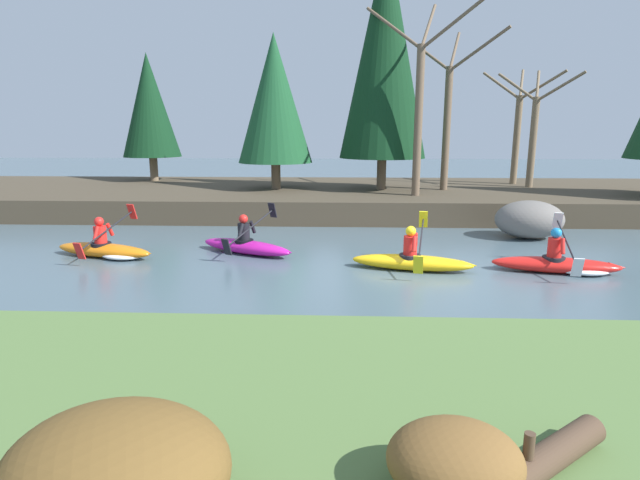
% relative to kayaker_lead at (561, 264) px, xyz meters
% --- Properties ---
extents(ground_plane, '(90.00, 90.00, 0.00)m').
position_rel_kayaker_lead_xyz_m(ground_plane, '(-3.51, -0.22, -0.20)').
color(ground_plane, '#4C606B').
extents(riverbank_near, '(44.00, 5.34, 0.52)m').
position_rel_kayaker_lead_xyz_m(riverbank_near, '(-3.51, -6.84, 0.06)').
color(riverbank_near, '#56753D').
rests_on(riverbank_near, ground).
extents(riverbank_far, '(44.00, 8.73, 0.80)m').
position_rel_kayaker_lead_xyz_m(riverbank_far, '(-3.51, 9.45, 0.20)').
color(riverbank_far, '#473D2D').
rests_on(riverbank_far, ground).
extents(conifer_tree_far_left, '(2.56, 2.56, 5.61)m').
position_rel_kayaker_lead_xyz_m(conifer_tree_far_left, '(-13.47, 11.88, 3.94)').
color(conifer_tree_far_left, '#7A664C').
rests_on(conifer_tree_far_left, riverbank_far).
extents(conifer_tree_left, '(2.87, 2.87, 5.85)m').
position_rel_kayaker_lead_xyz_m(conifer_tree_left, '(-7.44, 8.80, 4.04)').
color(conifer_tree_left, brown).
rests_on(conifer_tree_left, riverbank_far).
extents(conifer_tree_mid_left, '(3.29, 3.29, 9.18)m').
position_rel_kayaker_lead_xyz_m(conifer_tree_mid_left, '(-3.30, 8.82, 5.80)').
color(conifer_tree_mid_left, brown).
rests_on(conifer_tree_mid_left, riverbank_far).
extents(bare_tree_upstream, '(3.74, 3.69, 6.80)m').
position_rel_kayaker_lead_xyz_m(bare_tree_upstream, '(-2.19, 7.10, 3.80)').
color(bare_tree_upstream, brown).
rests_on(bare_tree_upstream, riverbank_far).
extents(bare_tree_mid_upstream, '(3.38, 3.34, 6.11)m').
position_rel_kayaker_lead_xyz_m(bare_tree_mid_upstream, '(-0.84, 8.88, 3.48)').
color(bare_tree_mid_upstream, brown).
rests_on(bare_tree_mid_upstream, riverbank_far).
extents(bare_tree_mid_downstream, '(2.74, 2.71, 4.89)m').
position_rel_kayaker_lead_xyz_m(bare_tree_mid_downstream, '(2.60, 11.19, 2.91)').
color(bare_tree_mid_downstream, '#7A664C').
rests_on(bare_tree_mid_downstream, riverbank_far).
extents(bare_tree_downstream, '(2.64, 2.61, 4.71)m').
position_rel_kayaker_lead_xyz_m(bare_tree_downstream, '(2.82, 9.93, 2.82)').
color(bare_tree_downstream, '#7A664C').
rests_on(bare_tree_downstream, riverbank_far).
extents(shrub_clump_nearest, '(1.49, 1.24, 0.81)m').
position_rel_kayaker_lead_xyz_m(shrub_clump_nearest, '(-6.31, -8.05, 0.72)').
color(shrub_clump_nearest, brown).
rests_on(shrub_clump_nearest, riverbank_near).
extents(shrub_clump_second, '(0.98, 0.82, 0.53)m').
position_rel_kayaker_lead_xyz_m(shrub_clump_second, '(-4.04, -7.65, 0.58)').
color(shrub_clump_second, brown).
rests_on(shrub_clump_second, riverbank_near).
extents(kayaker_lead, '(2.79, 2.06, 1.20)m').
position_rel_kayaker_lead_xyz_m(kayaker_lead, '(0.00, 0.00, 0.00)').
color(kayaker_lead, red).
rests_on(kayaker_lead, ground).
extents(kayaker_middle, '(2.79, 2.06, 1.20)m').
position_rel_kayaker_lead_xyz_m(kayaker_middle, '(-3.24, 0.08, 0.02)').
color(kayaker_middle, yellow).
rests_on(kayaker_middle, ground).
extents(kayaker_trailing, '(2.67, 1.93, 1.20)m').
position_rel_kayaker_lead_xyz_m(kayaker_trailing, '(-7.27, 1.45, 0.02)').
color(kayaker_trailing, '#C61999').
rests_on(kayaker_trailing, ground).
extents(kayaker_far_back, '(2.77, 2.04, 1.20)m').
position_rel_kayaker_lead_xyz_m(kayaker_far_back, '(-10.64, 0.92, 0.00)').
color(kayaker_far_back, orange).
rests_on(kayaker_far_back, ground).
extents(boulder_midstream, '(1.94, 1.52, 1.10)m').
position_rel_kayaker_lead_xyz_m(boulder_midstream, '(0.59, 3.64, 0.35)').
color(boulder_midstream, slate).
rests_on(boulder_midstream, ground).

